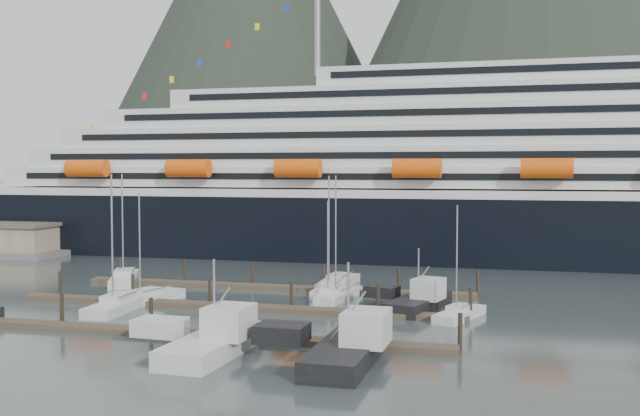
{
  "coord_description": "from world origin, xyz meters",
  "views": [
    {
      "loc": [
        23.39,
        -68.42,
        14.41
      ],
      "look_at": [
        -0.75,
        22.0,
        9.51
      ],
      "focal_mm": 42.0,
      "sensor_mm": 36.0,
      "label": 1
    }
  ],
  "objects_px": {
    "sailboat_b": "(147,299)",
    "trawler_e": "(417,301)",
    "sailboat_f": "(331,290)",
    "sailboat_c": "(329,296)",
    "sailboat_g": "(338,283)",
    "sailboat_a": "(118,307)",
    "trawler_b": "(213,341)",
    "cruise_ship": "(563,184)",
    "sailboat_h": "(460,315)",
    "trawler_d": "(346,348)",
    "sailboat_e": "(124,279)",
    "sailboat_d": "(339,296)"
  },
  "relations": [
    {
      "from": "sailboat_b",
      "to": "trawler_e",
      "type": "distance_m",
      "value": 28.9
    },
    {
      "from": "sailboat_f",
      "to": "trawler_e",
      "type": "bearing_deg",
      "value": -123.95
    },
    {
      "from": "sailboat_c",
      "to": "sailboat_g",
      "type": "height_order",
      "value": "sailboat_g"
    },
    {
      "from": "sailboat_a",
      "to": "trawler_b",
      "type": "relative_size",
      "value": 1.13
    },
    {
      "from": "cruise_ship",
      "to": "trawler_b",
      "type": "xyz_separation_m",
      "value": [
        -29.55,
        -69.94,
        -11.03
      ]
    },
    {
      "from": "sailboat_h",
      "to": "trawler_b",
      "type": "distance_m",
      "value": 25.72
    },
    {
      "from": "cruise_ship",
      "to": "trawler_d",
      "type": "relative_size",
      "value": 15.21
    },
    {
      "from": "sailboat_a",
      "to": "sailboat_b",
      "type": "relative_size",
      "value": 1.17
    },
    {
      "from": "sailboat_f",
      "to": "sailboat_h",
      "type": "height_order",
      "value": "sailboat_f"
    },
    {
      "from": "sailboat_a",
      "to": "sailboat_h",
      "type": "bearing_deg",
      "value": -85.29
    },
    {
      "from": "cruise_ship",
      "to": "sailboat_g",
      "type": "distance_m",
      "value": 46.22
    },
    {
      "from": "sailboat_c",
      "to": "sailboat_h",
      "type": "relative_size",
      "value": 1.0
    },
    {
      "from": "sailboat_e",
      "to": "sailboat_h",
      "type": "relative_size",
      "value": 1.26
    },
    {
      "from": "sailboat_h",
      "to": "sailboat_a",
      "type": "bearing_deg",
      "value": 117.09
    },
    {
      "from": "sailboat_c",
      "to": "sailboat_g",
      "type": "relative_size",
      "value": 0.83
    },
    {
      "from": "sailboat_c",
      "to": "cruise_ship",
      "type": "bearing_deg",
      "value": -38.74
    },
    {
      "from": "sailboat_c",
      "to": "sailboat_g",
      "type": "bearing_deg",
      "value": -0.48
    },
    {
      "from": "sailboat_b",
      "to": "trawler_b",
      "type": "bearing_deg",
      "value": -125.95
    },
    {
      "from": "sailboat_c",
      "to": "sailboat_d",
      "type": "bearing_deg",
      "value": -76.54
    },
    {
      "from": "sailboat_d",
      "to": "trawler_d",
      "type": "xyz_separation_m",
      "value": [
        6.75,
        -25.74,
        0.6
      ]
    },
    {
      "from": "cruise_ship",
      "to": "sailboat_h",
      "type": "distance_m",
      "value": 53.78
    },
    {
      "from": "sailboat_b",
      "to": "sailboat_h",
      "type": "bearing_deg",
      "value": -75.85
    },
    {
      "from": "sailboat_b",
      "to": "sailboat_c",
      "type": "distance_m",
      "value": 19.73
    },
    {
      "from": "sailboat_e",
      "to": "trawler_e",
      "type": "distance_m",
      "value": 39.12
    },
    {
      "from": "trawler_d",
      "to": "trawler_e",
      "type": "distance_m",
      "value": 21.99
    },
    {
      "from": "sailboat_h",
      "to": "trawler_e",
      "type": "height_order",
      "value": "sailboat_h"
    },
    {
      "from": "trawler_b",
      "to": "trawler_d",
      "type": "height_order",
      "value": "trawler_d"
    },
    {
      "from": "sailboat_g",
      "to": "trawler_d",
      "type": "distance_m",
      "value": 35.54
    },
    {
      "from": "sailboat_f",
      "to": "sailboat_h",
      "type": "bearing_deg",
      "value": -125.69
    },
    {
      "from": "cruise_ship",
      "to": "sailboat_a",
      "type": "bearing_deg",
      "value": -129.27
    },
    {
      "from": "sailboat_a",
      "to": "trawler_d",
      "type": "height_order",
      "value": "sailboat_a"
    },
    {
      "from": "sailboat_c",
      "to": "sailboat_f",
      "type": "distance_m",
      "value": 3.58
    },
    {
      "from": "sailboat_b",
      "to": "trawler_e",
      "type": "height_order",
      "value": "sailboat_b"
    },
    {
      "from": "trawler_e",
      "to": "sailboat_c",
      "type": "bearing_deg",
      "value": 84.97
    },
    {
      "from": "sailboat_f",
      "to": "sailboat_h",
      "type": "distance_m",
      "value": 18.76
    },
    {
      "from": "sailboat_b",
      "to": "trawler_b",
      "type": "xyz_separation_m",
      "value": [
        15.73,
        -18.91,
        0.6
      ]
    },
    {
      "from": "trawler_b",
      "to": "sailboat_b",
      "type": "bearing_deg",
      "value": 42.59
    },
    {
      "from": "sailboat_c",
      "to": "sailboat_h",
      "type": "bearing_deg",
      "value": -122.97
    },
    {
      "from": "sailboat_a",
      "to": "sailboat_c",
      "type": "height_order",
      "value": "sailboat_a"
    },
    {
      "from": "sailboat_f",
      "to": "trawler_b",
      "type": "distance_m",
      "value": 29.51
    },
    {
      "from": "sailboat_h",
      "to": "trawler_e",
      "type": "xyz_separation_m",
      "value": [
        -4.57,
        3.61,
        0.5
      ]
    },
    {
      "from": "sailboat_e",
      "to": "trawler_d",
      "type": "relative_size",
      "value": 1.04
    },
    {
      "from": "sailboat_d",
      "to": "sailboat_g",
      "type": "height_order",
      "value": "sailboat_d"
    },
    {
      "from": "sailboat_b",
      "to": "sailboat_c",
      "type": "xyz_separation_m",
      "value": [
        18.45,
        7.01,
        -0.01
      ]
    },
    {
      "from": "sailboat_d",
      "to": "sailboat_f",
      "type": "relative_size",
      "value": 1.0
    },
    {
      "from": "sailboat_c",
      "to": "sailboat_e",
      "type": "bearing_deg",
      "value": 72.57
    },
    {
      "from": "sailboat_a",
      "to": "trawler_b",
      "type": "distance_m",
      "value": 21.41
    },
    {
      "from": "sailboat_e",
      "to": "sailboat_g",
      "type": "xyz_separation_m",
      "value": [
        26.86,
        4.11,
        -0.02
      ]
    },
    {
      "from": "sailboat_b",
      "to": "sailboat_f",
      "type": "relative_size",
      "value": 0.87
    },
    {
      "from": "sailboat_d",
      "to": "sailboat_f",
      "type": "height_order",
      "value": "sailboat_d"
    }
  ]
}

